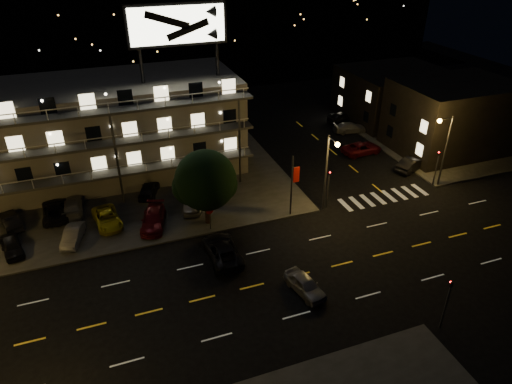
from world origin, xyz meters
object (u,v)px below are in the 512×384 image
object	(u,v)px
lot_car_2	(107,218)
lot_car_7	(73,206)
road_car_east	(305,285)
road_car_west	(222,250)
side_car_0	(412,164)
tree	(205,182)
lot_car_4	(192,201)

from	to	relation	value
lot_car_2	lot_car_7	xyz separation A→B (m)	(-2.98, 3.34, 0.04)
road_car_east	road_car_west	bearing A→B (deg)	115.61
side_car_0	road_car_east	bearing A→B (deg)	102.20
road_car_east	road_car_west	xyz separation A→B (m)	(-4.73, 6.25, 0.09)
lot_car_2	road_car_west	xyz separation A→B (m)	(8.74, -8.35, -0.04)
road_car_west	tree	bearing A→B (deg)	-91.57
side_car_0	road_car_east	xyz separation A→B (m)	(-20.51, -14.45, -0.08)
tree	road_car_west	bearing A→B (deg)	-91.55
tree	lot_car_7	world-z (taller)	tree
road_car_east	lot_car_2	bearing A→B (deg)	121.20
lot_car_7	side_car_0	distance (m)	37.13
side_car_0	road_car_west	size ratio (longest dim) A/B	0.84
road_car_east	tree	bearing A→B (deg)	99.87
lot_car_4	lot_car_7	xyz separation A→B (m)	(-11.09, 3.19, -0.06)
side_car_0	road_car_west	bearing A→B (deg)	85.04
lot_car_4	road_car_west	xyz separation A→B (m)	(0.63, -8.50, -0.14)
lot_car_4	road_car_west	size ratio (longest dim) A/B	0.80
road_car_west	lot_car_2	bearing A→B (deg)	-43.71
road_car_east	lot_car_4	bearing A→B (deg)	98.48
tree	lot_car_4	size ratio (longest dim) A/B	1.66
lot_car_2	road_car_west	size ratio (longest dim) A/B	0.85
lot_car_7	road_car_west	distance (m)	16.56
lot_car_7	road_car_east	bearing A→B (deg)	134.68
lot_car_7	side_car_0	bearing A→B (deg)	176.77
road_car_east	road_car_west	world-z (taller)	road_car_west
lot_car_4	side_car_0	world-z (taller)	lot_car_4
side_car_0	tree	bearing A→B (deg)	73.27
lot_car_4	side_car_0	distance (m)	25.87
lot_car_4	tree	bearing A→B (deg)	-62.30
tree	side_car_0	size ratio (longest dim) A/B	1.59
lot_car_2	lot_car_4	bearing A→B (deg)	-6.84
road_car_east	side_car_0	bearing A→B (deg)	23.68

